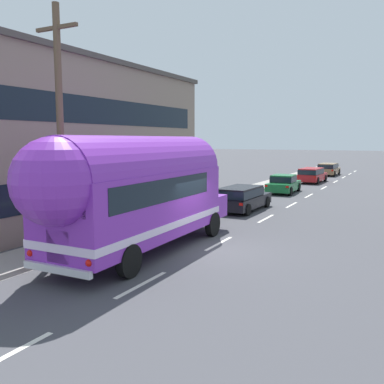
% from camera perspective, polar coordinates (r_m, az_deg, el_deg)
% --- Properties ---
extents(ground_plane, '(300.00, 300.00, 0.00)m').
position_cam_1_polar(ground_plane, '(15.49, 2.15, -7.82)').
color(ground_plane, '#424247').
extents(lane_markings, '(3.89, 80.00, 0.01)m').
position_cam_1_polar(lane_markings, '(28.07, 8.61, -1.11)').
color(lane_markings, silver).
rests_on(lane_markings, ground).
extents(sidewalk_slab, '(2.02, 90.00, 0.15)m').
position_cam_1_polar(sidewalk_slab, '(26.33, 2.26, -1.43)').
color(sidewalk_slab, gray).
rests_on(sidewalk_slab, ground).
extents(roadside_building, '(10.36, 17.77, 7.84)m').
position_cam_1_polar(roadside_building, '(24.04, -20.46, 6.53)').
color(roadside_building, gray).
rests_on(roadside_building, ground).
extents(utility_pole, '(1.80, 0.24, 8.50)m').
position_cam_1_polar(utility_pole, '(15.18, -17.49, 8.42)').
color(utility_pole, brown).
rests_on(utility_pole, ground).
extents(painted_bus, '(2.73, 10.51, 4.12)m').
position_cam_1_polar(painted_bus, '(14.38, -7.81, 0.32)').
color(painted_bus, purple).
rests_on(painted_bus, ground).
extents(car_lead, '(2.05, 4.64, 1.37)m').
position_cam_1_polar(car_lead, '(23.80, 6.74, -0.65)').
color(car_lead, black).
rests_on(car_lead, ground).
extents(car_second, '(2.00, 4.33, 1.37)m').
position_cam_1_polar(car_second, '(32.29, 12.35, 1.17)').
color(car_second, '#196633').
rests_on(car_second, ground).
extents(car_third, '(2.04, 4.58, 1.37)m').
position_cam_1_polar(car_third, '(40.60, 15.98, 2.35)').
color(car_third, '#A5191E').
rests_on(car_third, ground).
extents(car_fourth, '(1.98, 4.38, 1.37)m').
position_cam_1_polar(car_fourth, '(49.25, 18.07, 3.07)').
color(car_fourth, olive).
rests_on(car_fourth, ground).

